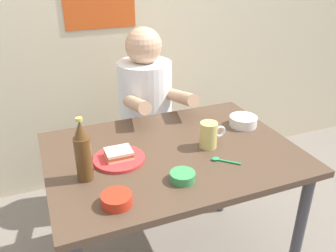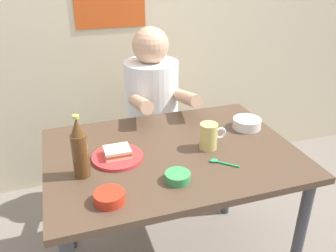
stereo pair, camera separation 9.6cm
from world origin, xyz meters
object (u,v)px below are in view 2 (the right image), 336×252
Objects in this scene: plate_orange at (118,157)px; beer_bottle at (80,149)px; person_seated at (152,96)px; sandwich at (117,152)px; rice_bowl_white at (247,123)px; dining_table at (171,168)px; stool at (153,154)px; beer_mug at (209,136)px.

plate_orange is 0.21m from beer_bottle.
sandwich is (-0.33, -0.61, 0.01)m from person_seated.
dining_table is at bearing -166.91° from rice_bowl_white.
stool is 0.63× the size of person_seated.
sandwich reaches higher than dining_table.
beer_bottle reaches higher than stool.
rice_bowl_white reaches higher than plate_orange.
beer_mug reaches higher than rice_bowl_white.
person_seated is at bearing 61.81° from plate_orange.
beer_mug reaches higher than plate_orange.
beer_mug is (0.41, -0.04, 0.05)m from plate_orange.
plate_orange is at bearing 0.00° from sandwich.
beer_mug is at bearing 4.73° from beer_bottle.
dining_table is 8.73× the size of beer_mug.
beer_bottle is (-0.48, -0.70, 0.51)m from stool.
beer_bottle reaches higher than rice_bowl_white.
dining_table is at bearing -97.69° from stool.
beer_bottle reaches higher than beer_mug.
stool is 0.42m from person_seated.
beer_bottle is at bearing -151.73° from sandwich.
stool is at bearing 90.00° from person_seated.
person_seated reaches higher than plate_orange.
plate_orange is 0.41m from beer_mug.
dining_table is 2.44× the size of stool.
dining_table reaches higher than stool.
sandwich is at bearing 174.87° from beer_mug.
beer_bottle is (-0.56, -0.05, 0.06)m from beer_mug.
rice_bowl_white is at bearing 11.84° from beer_bottle.
sandwich is at bearing 177.56° from dining_table.
person_seated is at bearing 123.94° from rice_bowl_white.
sandwich reaches higher than plate_orange.
stool is at bearing 82.31° from dining_table.
plate_orange is 1.75× the size of beer_mug.
dining_table is 0.70m from stool.
beer_bottle is at bearing -124.38° from stool.
beer_mug is 0.57m from beer_bottle.
beer_mug is (0.08, -0.66, 0.45)m from stool.
beer_bottle is at bearing -124.82° from person_seated.
person_seated is 0.69m from plate_orange.
beer_bottle is (-0.16, -0.08, 0.11)m from plate_orange.
plate_orange is 0.02m from sandwich.
beer_mug is at bearing -5.13° from plate_orange.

